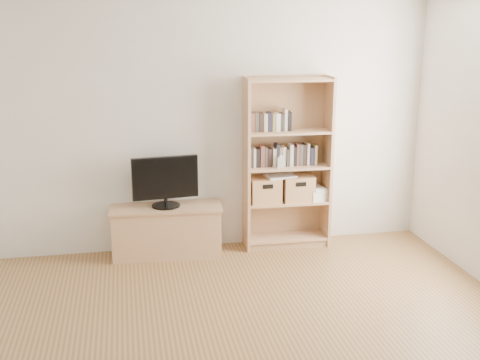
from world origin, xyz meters
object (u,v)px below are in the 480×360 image
object	(u,v)px
television	(165,182)
baby_monitor	(280,163)
tv_stand	(167,232)
bookshelf	(287,164)
basket_left	(265,190)
laptop	(280,176)
basket_right	(297,188)

from	to	relation	value
television	baby_monitor	distance (m)	1.19
tv_stand	bookshelf	size ratio (longest dim) A/B	0.60
baby_monitor	bookshelf	bearing A→B (deg)	58.24
television	basket_left	world-z (taller)	television
baby_monitor	laptop	bearing A→B (deg)	89.84
baby_monitor	basket_right	bearing A→B (deg)	37.58
tv_stand	laptop	distance (m)	1.31
baby_monitor	laptop	distance (m)	0.19
laptop	bookshelf	bearing A→B (deg)	-3.09
bookshelf	basket_left	size ratio (longest dim) A/B	5.74
tv_stand	laptop	bearing A→B (deg)	5.11
television	laptop	world-z (taller)	television
basket_left	laptop	size ratio (longest dim) A/B	1.04
tv_stand	television	xyz separation A→B (m)	(-0.00, 0.00, 0.53)
tv_stand	basket_right	size ratio (longest dim) A/B	3.36
television	basket_left	bearing A→B (deg)	-3.88
tv_stand	baby_monitor	size ratio (longest dim) A/B	9.79
tv_stand	basket_right	world-z (taller)	basket_right
bookshelf	basket_left	distance (m)	0.36
tv_stand	television	world-z (taller)	television
laptop	basket_right	bearing A→B (deg)	-8.33
basket_left	basket_right	xyz separation A→B (m)	(0.35, -0.01, 0.00)
tv_stand	basket_left	world-z (taller)	basket_left
basket_left	bookshelf	bearing A→B (deg)	-0.75
tv_stand	baby_monitor	xyz separation A→B (m)	(1.18, -0.05, 0.69)
bookshelf	baby_monitor	world-z (taller)	bookshelf
basket_right	baby_monitor	bearing A→B (deg)	-157.44
baby_monitor	basket_right	size ratio (longest dim) A/B	0.34
laptop	television	bearing A→B (deg)	173.23
basket_right	laptop	world-z (taller)	laptop
basket_right	laptop	size ratio (longest dim) A/B	1.07
bookshelf	laptop	xyz separation A→B (m)	(-0.08, -0.01, -0.13)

